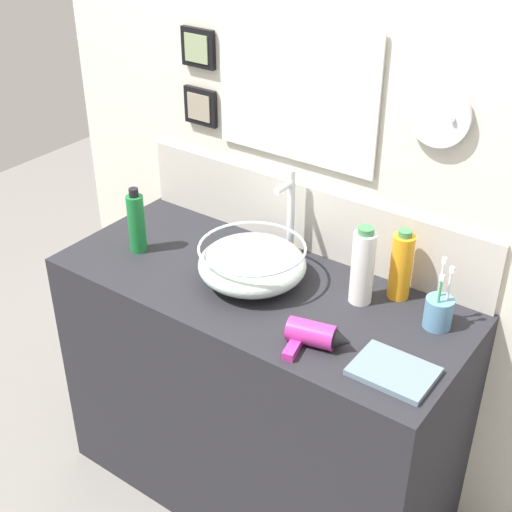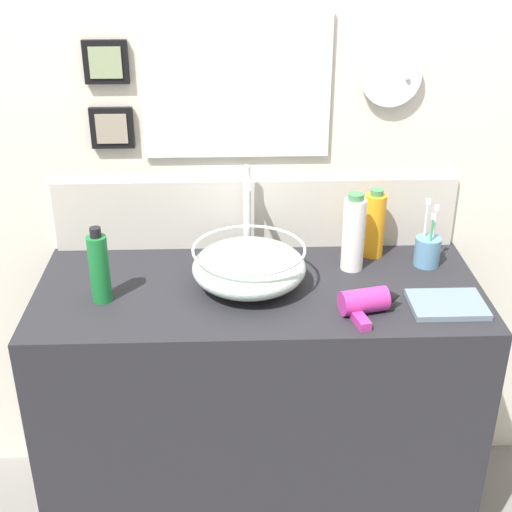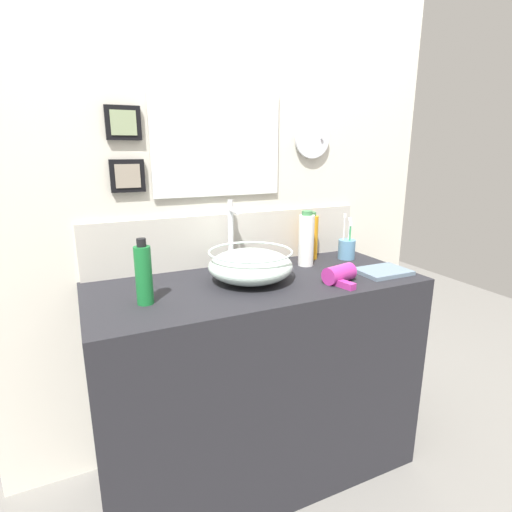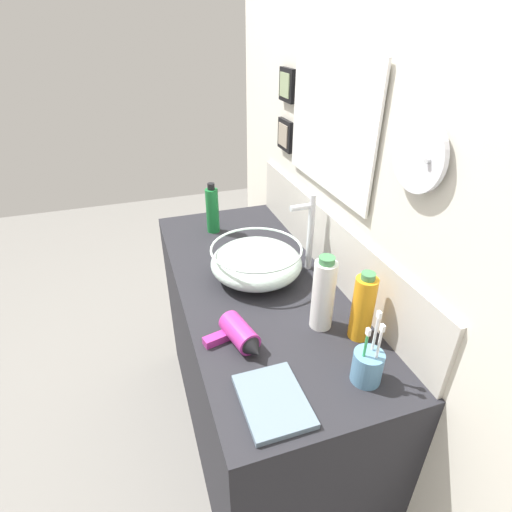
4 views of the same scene
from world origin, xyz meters
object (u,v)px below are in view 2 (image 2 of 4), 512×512
(glass_bowl_sink, at_px, (249,266))
(hair_drier, at_px, (369,302))
(soap_dispenser, at_px, (374,225))
(faucet, at_px, (247,208))
(toothbrush_cup, at_px, (427,250))
(hand_towel, at_px, (447,304))
(lotion_bottle, at_px, (99,268))
(spray_bottle, at_px, (353,233))

(glass_bowl_sink, relative_size, hair_drier, 1.80)
(soap_dispenser, bearing_deg, faucet, 178.66)
(hair_drier, bearing_deg, toothbrush_cup, 50.24)
(glass_bowl_sink, relative_size, hand_towel, 1.60)
(glass_bowl_sink, bearing_deg, hand_towel, -14.08)
(glass_bowl_sink, xyz_separation_m, soap_dispenser, (0.39, 0.19, 0.04))
(lotion_bottle, bearing_deg, faucet, 32.50)
(toothbrush_cup, distance_m, hand_towel, 0.25)
(toothbrush_cup, height_order, soap_dispenser, soap_dispenser)
(hair_drier, bearing_deg, faucet, 132.24)
(faucet, relative_size, toothbrush_cup, 1.39)
(faucet, distance_m, hair_drier, 0.48)
(faucet, bearing_deg, toothbrush_cup, -8.37)
(hand_towel, bearing_deg, hair_drier, -175.33)
(toothbrush_cup, bearing_deg, spray_bottle, -176.34)
(glass_bowl_sink, height_order, toothbrush_cup, toothbrush_cup)
(hair_drier, xyz_separation_m, toothbrush_cup, (0.22, 0.27, 0.02))
(faucet, height_order, hair_drier, faucet)
(toothbrush_cup, bearing_deg, glass_bowl_sink, -167.79)
(glass_bowl_sink, bearing_deg, soap_dispenser, 25.75)
(faucet, height_order, spray_bottle, faucet)
(glass_bowl_sink, distance_m, lotion_bottle, 0.41)
(hair_drier, height_order, toothbrush_cup, toothbrush_cup)
(toothbrush_cup, bearing_deg, lotion_bottle, -169.24)
(spray_bottle, bearing_deg, glass_bowl_sink, -161.76)
(faucet, bearing_deg, spray_bottle, -16.91)
(spray_bottle, xyz_separation_m, hand_towel, (0.22, -0.23, -0.11))
(toothbrush_cup, xyz_separation_m, soap_dispenser, (-0.15, 0.07, 0.06))
(glass_bowl_sink, bearing_deg, lotion_bottle, -171.19)
(glass_bowl_sink, distance_m, faucet, 0.22)
(hair_drier, xyz_separation_m, lotion_bottle, (-0.72, 0.09, 0.07))
(hair_drier, xyz_separation_m, soap_dispenser, (0.07, 0.34, 0.07))
(glass_bowl_sink, height_order, hair_drier, glass_bowl_sink)
(glass_bowl_sink, height_order, spray_bottle, spray_bottle)
(glass_bowl_sink, height_order, lotion_bottle, lotion_bottle)
(hair_drier, relative_size, hand_towel, 0.89)
(glass_bowl_sink, relative_size, toothbrush_cup, 1.54)
(soap_dispenser, relative_size, spray_bottle, 0.91)
(faucet, distance_m, soap_dispenser, 0.39)
(toothbrush_cup, height_order, hand_towel, toothbrush_cup)
(hand_towel, bearing_deg, faucet, 148.30)
(faucet, xyz_separation_m, lotion_bottle, (-0.40, -0.26, -0.06))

